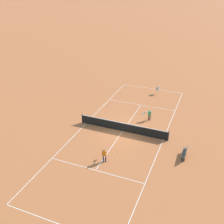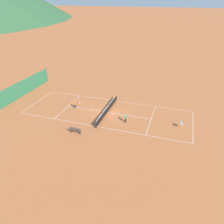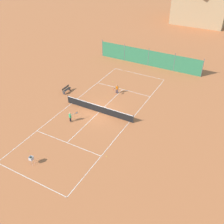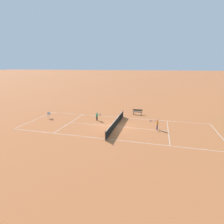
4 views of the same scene
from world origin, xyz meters
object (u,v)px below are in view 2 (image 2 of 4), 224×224
tennis_net (107,109)px  ball_hopper (182,124)px  tennis_ball_alley_left (128,115)px  player_near_service (125,117)px  tennis_ball_by_net_right (171,133)px  courtside_bench (75,130)px  tennis_ball_mid_court (67,105)px  tennis_ball_by_net_left (53,111)px  tennis_ball_near_corner (83,111)px  player_far_baseline (75,104)px  tennis_ball_alley_right (155,105)px

tennis_net → ball_hopper: 10.45m
tennis_ball_alley_left → ball_hopper: ball_hopper is taller
player_near_service → tennis_ball_by_net_right: (-0.76, -6.12, -0.69)m
player_near_service → courtside_bench: (-4.50, 5.15, -0.28)m
player_near_service → tennis_ball_mid_court: (2.00, 9.86, -0.69)m
tennis_net → tennis_ball_by_net_right: 9.66m
tennis_ball_by_net_left → tennis_ball_alley_left: size_ratio=1.00×
tennis_ball_near_corner → tennis_ball_alley_left: bearing=-81.7°
tennis_ball_mid_court → courtside_bench: courtside_bench is taller
tennis_net → player_far_baseline: 5.06m
tennis_ball_by_net_right → tennis_ball_alley_left: bearing=66.4°
tennis_net → tennis_ball_by_net_right: (-2.60, -9.29, -0.47)m
tennis_ball_by_net_right → tennis_ball_near_corner: (1.79, 12.85, 0.00)m
tennis_ball_near_corner → courtside_bench: 5.77m
player_far_baseline → tennis_ball_mid_court: 1.82m
player_near_service → tennis_ball_alley_right: 7.15m
tennis_ball_by_net_left → player_near_service: bearing=-87.7°
player_near_service → player_far_baseline: size_ratio=0.98×
tennis_ball_mid_court → courtside_bench: bearing=-144.1°
tennis_ball_by_net_left → tennis_ball_alley_right: bearing=-63.6°
tennis_ball_alley_right → tennis_ball_near_corner: same height
player_far_baseline → tennis_ball_mid_court: size_ratio=19.22×
tennis_ball_alley_left → courtside_bench: (-6.48, 4.99, 0.42)m
tennis_ball_alley_left → tennis_ball_alley_right: same height
player_far_baseline → tennis_ball_mid_court: player_far_baseline is taller
player_far_baseline → tennis_ball_alley_right: bearing=-66.7°
tennis_ball_mid_court → tennis_ball_by_net_right: same height
tennis_net → courtside_bench: tennis_net is taller
tennis_ball_near_corner → courtside_bench: courtside_bench is taller
tennis_ball_by_net_left → tennis_ball_near_corner: same height
tennis_net → player_near_service: bearing=-120.1°
tennis_ball_by_net_left → player_far_baseline: bearing=-52.3°
courtside_bench → player_far_baseline: bearing=26.7°
tennis_ball_alley_left → courtside_bench: courtside_bench is taller
tennis_net → tennis_ball_alley_left: tennis_net is taller
tennis_ball_alley_right → tennis_ball_near_corner: (-5.43, 9.74, 0.00)m
tennis_ball_alley_left → courtside_bench: size_ratio=0.04×
tennis_net → tennis_ball_near_corner: 3.68m
tennis_net → tennis_ball_by_net_left: 8.05m
tennis_ball_mid_court → tennis_ball_by_net_right: (-2.76, -15.97, 0.00)m
player_far_baseline → tennis_ball_near_corner: size_ratio=19.22×
tennis_ball_alley_left → ball_hopper: size_ratio=0.07×
tennis_ball_alley_right → tennis_ball_near_corner: 11.15m
tennis_ball_by_net_right → player_near_service: bearing=82.9°
tennis_net → tennis_ball_mid_court: 6.70m
tennis_ball_by_net_left → tennis_net: bearing=-73.5°
tennis_ball_by_net_right → ball_hopper: ball_hopper is taller
tennis_ball_by_net_right → courtside_bench: size_ratio=0.04×
courtside_bench → player_near_service: bearing=-48.9°
player_far_baseline → tennis_ball_near_corner: player_far_baseline is taller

